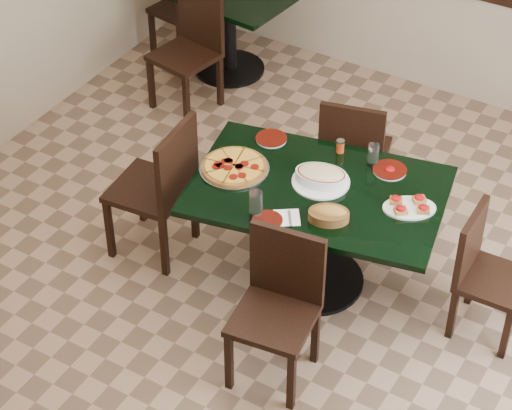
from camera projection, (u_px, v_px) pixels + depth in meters
The scene contains 20 objects.
floor at pixel (267, 297), 6.19m from camera, with size 5.50×5.50×0.00m, color #947255.
main_table at pixel (317, 212), 5.94m from camera, with size 1.63×1.22×0.75m.
back_table at pixel (229, 13), 7.91m from camera, with size 1.12×0.86×0.75m.
chair_far at pixel (353, 150), 6.53m from camera, with size 0.51×0.51×0.91m.
chair_near at pixel (279, 299), 5.45m from camera, with size 0.48×0.48×0.92m.
chair_right at pixel (483, 268), 5.73m from camera, with size 0.39×0.39×0.83m.
chair_left at pixel (162, 183), 6.18m from camera, with size 0.50×0.50×0.99m.
back_chair_near at pixel (192, 43), 7.55m from camera, with size 0.51×0.51×0.93m.
back_chair_left at pixel (184, 5), 8.16m from camera, with size 0.44×0.44×0.82m.
pepperoni_pizza at pixel (234, 167), 5.96m from camera, with size 0.42×0.42×0.04m.
lasagna_casserole at pixel (321, 176), 5.84m from camera, with size 0.35×0.34×0.09m.
bread_basket at pixel (329, 214), 5.58m from camera, with size 0.28×0.24×0.10m.
bruschetta_platter at pixel (410, 206), 5.67m from camera, with size 0.37×0.34×0.05m.
side_plate_near at pixel (267, 220), 5.59m from camera, with size 0.17×0.17×0.02m.
side_plate_far_r at pixel (390, 170), 5.95m from camera, with size 0.21×0.21×0.03m.
side_plate_far_l at pixel (271, 139), 6.20m from camera, with size 0.20×0.20×0.02m.
napkin_setting at pixel (287, 218), 5.62m from camera, with size 0.20×0.20×0.01m.
water_glass_a at pixel (373, 155), 5.96m from camera, with size 0.07×0.07×0.15m, color white.
water_glass_b at pixel (256, 204), 5.59m from camera, with size 0.08×0.08×0.17m, color white.
pepper_shaker at pixel (340, 146), 6.08m from camera, with size 0.05×0.05×0.09m.
Camera 1 is at (2.19, -3.83, 4.38)m, focal length 70.00 mm.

